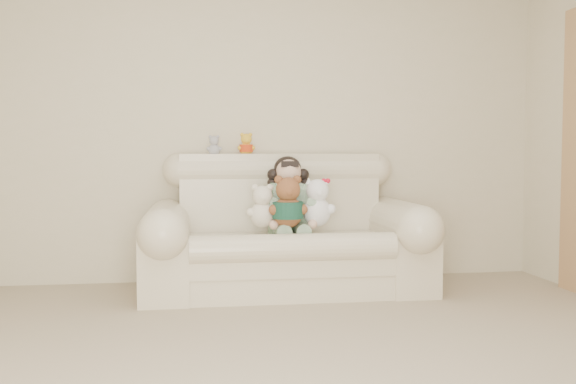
{
  "coord_description": "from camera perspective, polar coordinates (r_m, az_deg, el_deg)",
  "views": [
    {
      "loc": [
        -0.58,
        -2.64,
        1.02
      ],
      "look_at": [
        0.09,
        1.9,
        0.75
      ],
      "focal_mm": 39.53,
      "sensor_mm": 36.0,
      "label": 1
    }
  ],
  "objects": [
    {
      "name": "white_cat",
      "position": [
        4.63,
        2.64,
        -0.48
      ],
      "size": [
        0.31,
        0.26,
        0.42
      ],
      "primitive_type": null,
      "rotation": [
        0.0,
        0.0,
        0.23
      ],
      "color": "white",
      "rests_on": "sofa"
    },
    {
      "name": "yellow_mini_bear",
      "position": [
        5.04,
        -3.78,
        4.48
      ],
      "size": [
        0.16,
        0.14,
        0.22
      ],
      "primitive_type": null,
      "rotation": [
        0.0,
        0.0,
        0.23
      ],
      "color": "yellow",
      "rests_on": "sofa"
    },
    {
      "name": "brown_teddy",
      "position": [
        4.52,
        -0.01,
        -0.44
      ],
      "size": [
        0.31,
        0.26,
        0.44
      ],
      "primitive_type": null,
      "rotation": [
        0.0,
        0.0,
        -0.15
      ],
      "color": "brown",
      "rests_on": "sofa"
    },
    {
      "name": "sofa",
      "position": [
        4.71,
        -0.18,
        -2.78
      ],
      "size": [
        2.1,
        0.95,
        1.03
      ],
      "primitive_type": null,
      "color": "beige",
      "rests_on": "floor"
    },
    {
      "name": "grey_mini_plush",
      "position": [
        5.0,
        -6.66,
        4.33
      ],
      "size": [
        0.15,
        0.13,
        0.19
      ],
      "primitive_type": null,
      "rotation": [
        0.0,
        0.0,
        0.39
      ],
      "color": "#ABACB2",
      "rests_on": "sofa"
    },
    {
      "name": "wall_back",
      "position": [
        5.18,
        -1.92,
        6.48
      ],
      "size": [
        4.5,
        0.0,
        4.5
      ],
      "primitive_type": "plane",
      "rotation": [
        1.57,
        0.0,
        0.0
      ],
      "color": "beige",
      "rests_on": "ground"
    },
    {
      "name": "seated_child",
      "position": [
        4.77,
        0.04,
        -0.23
      ],
      "size": [
        0.41,
        0.48,
        0.6
      ],
      "primitive_type": null,
      "rotation": [
        0.0,
        0.0,
        0.11
      ],
      "color": "#2B6C30",
      "rests_on": "sofa"
    },
    {
      "name": "cream_teddy",
      "position": [
        4.56,
        -2.33,
        -0.88
      ],
      "size": [
        0.28,
        0.25,
        0.37
      ],
      "primitive_type": null,
      "rotation": [
        0.0,
        0.0,
        0.34
      ],
      "color": "silver",
      "rests_on": "sofa"
    }
  ]
}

